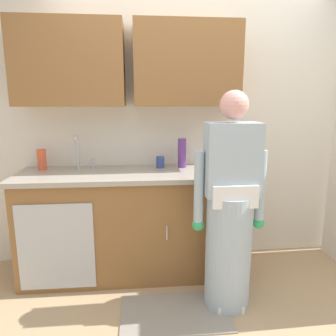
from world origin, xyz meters
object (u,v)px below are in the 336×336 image
at_px(bottle_cleaner_spray, 42,160).
at_px(bottle_water_tall, 224,152).
at_px(bottle_soap, 182,153).
at_px(person_at_sink, 229,219).
at_px(sink, 80,174).
at_px(cup_by_sink, 160,162).

xyz_separation_m(bottle_cleaner_spray, bottle_water_tall, (1.67, 0.04, 0.04)).
distance_m(bottle_water_tall, bottle_soap, 0.41).
bearing_deg(bottle_soap, bottle_cleaner_spray, 179.57).
bearing_deg(person_at_sink, sink, 153.91).
bearing_deg(bottle_water_tall, person_at_sink, -101.30).
xyz_separation_m(sink, person_at_sink, (1.16, -0.57, -0.23)).
xyz_separation_m(bottle_cleaner_spray, cup_by_sink, (1.06, -0.01, -0.04)).
bearing_deg(person_at_sink, cup_by_sink, 122.72).
bearing_deg(bottle_cleaner_spray, bottle_soap, -0.43).
bearing_deg(sink, person_at_sink, -26.09).
xyz_separation_m(sink, bottle_soap, (0.90, 0.15, 0.15)).
height_order(bottle_water_tall, cup_by_sink, bottle_water_tall).
relative_size(bottle_cleaner_spray, bottle_water_tall, 0.72).
relative_size(person_at_sink, cup_by_sink, 15.48).
bearing_deg(person_at_sink, bottle_water_tall, 78.70).
bearing_deg(cup_by_sink, person_at_sink, -57.28).
height_order(sink, person_at_sink, person_at_sink).
bearing_deg(person_at_sink, bottle_soap, 109.75).
bearing_deg(cup_by_sink, bottle_cleaner_spray, 179.35).
distance_m(bottle_cleaner_spray, bottle_soap, 1.26).
height_order(bottle_cleaner_spray, bottle_soap, bottle_soap).
bearing_deg(sink, cup_by_sink, 11.83).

